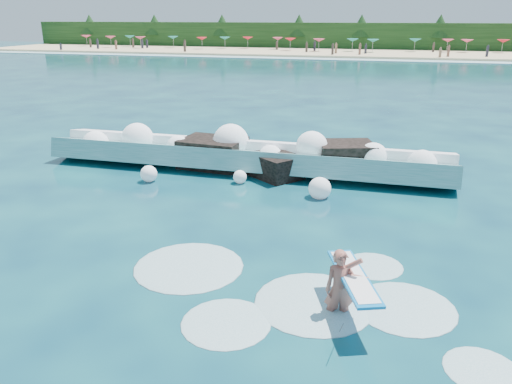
# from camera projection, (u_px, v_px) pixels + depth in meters

# --- Properties ---
(ground) EXTENTS (200.00, 200.00, 0.00)m
(ground) POSITION_uv_depth(u_px,v_px,m) (186.00, 250.00, 14.09)
(ground) COLOR #07283F
(ground) RESTS_ON ground
(beach) EXTENTS (140.00, 20.00, 0.40)m
(beach) POSITION_uv_depth(u_px,v_px,m) (365.00, 53.00, 84.92)
(beach) COLOR tan
(beach) RESTS_ON ground
(wet_band) EXTENTS (140.00, 5.00, 0.08)m
(wet_band) POSITION_uv_depth(u_px,v_px,m) (361.00, 59.00, 74.97)
(wet_band) COLOR silver
(wet_band) RESTS_ON ground
(treeline) EXTENTS (140.00, 4.00, 5.00)m
(treeline) POSITION_uv_depth(u_px,v_px,m) (370.00, 37.00, 93.24)
(treeline) COLOR black
(treeline) RESTS_ON ground
(breaking_wave) EXTENTS (17.21, 2.72, 1.48)m
(breaking_wave) POSITION_uv_depth(u_px,v_px,m) (244.00, 157.00, 21.40)
(breaking_wave) COLOR teal
(breaking_wave) RESTS_ON ground
(rock_cluster) EXTENTS (8.44, 3.60, 1.55)m
(rock_cluster) POSITION_uv_depth(u_px,v_px,m) (271.00, 160.00, 21.12)
(rock_cluster) COLOR black
(rock_cluster) RESTS_ON ground
(surfer_with_board) EXTENTS (1.42, 2.97, 1.83)m
(surfer_with_board) POSITION_uv_depth(u_px,v_px,m) (343.00, 286.00, 10.89)
(surfer_with_board) COLOR #9F574A
(surfer_with_board) RESTS_ON ground
(wave_spray) EXTENTS (15.15, 4.15, 1.95)m
(wave_spray) POSITION_uv_depth(u_px,v_px,m) (240.00, 149.00, 21.13)
(wave_spray) COLOR white
(wave_spray) RESTS_ON ground
(surf_foam) EXTENTS (9.06, 5.27, 0.15)m
(surf_foam) POSITION_uv_depth(u_px,v_px,m) (283.00, 292.00, 11.94)
(surf_foam) COLOR silver
(surf_foam) RESTS_ON ground
(beach_umbrellas) EXTENTS (114.25, 6.75, 0.50)m
(beach_umbrellas) POSITION_uv_depth(u_px,v_px,m) (367.00, 40.00, 86.23)
(beach_umbrellas) COLOR #C53A5B
(beach_umbrellas) RESTS_ON ground
(beachgoers) EXTENTS (100.83, 12.33, 1.94)m
(beachgoers) POSITION_uv_depth(u_px,v_px,m) (352.00, 49.00, 82.40)
(beachgoers) COLOR #3F332D
(beachgoers) RESTS_ON ground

